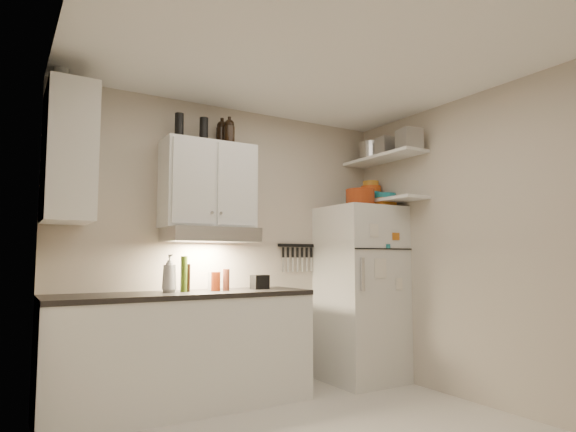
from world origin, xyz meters
TOP-DOWN VIEW (x-y plane):
  - ceiling at (0.00, 0.00)m, footprint 3.20×3.00m
  - back_wall at (0.00, 1.51)m, footprint 3.20×0.02m
  - left_wall at (-1.61, 0.00)m, footprint 0.02×3.00m
  - right_wall at (1.61, 0.00)m, footprint 0.02×3.00m
  - base_cabinet at (-0.55, 1.20)m, footprint 2.10×0.60m
  - countertop at (-0.55, 1.20)m, footprint 2.10×0.62m
  - upper_cabinet at (-0.30, 1.33)m, footprint 0.80×0.33m
  - side_cabinet at (-1.44, 1.20)m, footprint 0.33×0.55m
  - range_hood at (-0.30, 1.27)m, footprint 0.76×0.46m
  - fridge at (1.25, 1.16)m, footprint 0.70×0.68m
  - shelf_hi at (1.45, 1.02)m, footprint 0.30×0.95m
  - shelf_lo at (1.45, 1.02)m, footprint 0.30×0.95m
  - knife_strip at (0.70, 1.49)m, footprint 0.42×0.02m
  - dutch_oven at (1.16, 1.05)m, footprint 0.36×0.36m
  - book_stack at (1.42, 1.04)m, footprint 0.22×0.26m
  - spice_jar at (1.31, 1.06)m, footprint 0.07×0.07m
  - stock_pot at (1.50, 1.24)m, footprint 0.32×0.32m
  - tin_a at (1.45, 0.97)m, footprint 0.20×0.18m
  - tin_b at (1.44, 0.65)m, footprint 0.22×0.22m
  - bowl_teal at (1.46, 1.28)m, footprint 0.27×0.27m
  - bowl_orange at (1.48, 1.26)m, footprint 0.21×0.21m
  - bowl_yellow at (1.48, 1.26)m, footprint 0.17×0.17m
  - plates at (1.46, 1.04)m, footprint 0.31×0.31m
  - growler_a at (-0.15, 1.40)m, footprint 0.14×0.14m
  - growler_b at (-0.13, 1.27)m, footprint 0.11×0.11m
  - thermos_a at (-0.35, 1.32)m, footprint 0.08×0.08m
  - thermos_b at (-0.58, 1.31)m, footprint 0.10×0.10m
  - side_jar at (-1.50, 1.26)m, footprint 0.13×0.13m
  - soap_bottle at (-0.65, 1.27)m, footprint 0.14×0.14m
  - pepper_mill at (-0.18, 1.20)m, footprint 0.06×0.06m
  - oil_bottle at (-0.54, 1.23)m, footprint 0.07×0.07m
  - vinegar_bottle at (-0.51, 1.24)m, footprint 0.06×0.06m
  - clear_bottle at (-0.26, 1.34)m, footprint 0.07×0.07m
  - red_jar at (-0.27, 1.22)m, footprint 0.10×0.10m
  - caddy at (0.16, 1.23)m, footprint 0.15×0.12m

SIDE VIEW (x-z plane):
  - base_cabinet at x=-0.55m, z-range 0.00..0.88m
  - fridge at x=1.25m, z-range 0.00..1.70m
  - countertop at x=-0.55m, z-range 0.88..0.92m
  - caddy at x=0.16m, z-range 0.92..1.04m
  - clear_bottle at x=-0.26m, z-range 0.92..1.08m
  - red_jar at x=-0.27m, z-range 0.92..1.08m
  - pepper_mill at x=-0.18m, z-range 0.92..1.10m
  - vinegar_bottle at x=-0.51m, z-range 0.92..1.15m
  - oil_bottle at x=-0.54m, z-range 0.92..1.21m
  - soap_bottle at x=-0.65m, z-range 0.92..1.26m
  - back_wall at x=0.00m, z-range 0.00..2.60m
  - left_wall at x=-1.61m, z-range 0.00..2.60m
  - right_wall at x=1.61m, z-range 0.00..2.60m
  - knife_strip at x=0.70m, z-range 1.31..1.33m
  - range_hood at x=-0.30m, z-range 1.33..1.45m
  - book_stack at x=1.42m, z-range 1.70..1.78m
  - spice_jar at x=1.31m, z-range 1.70..1.79m
  - shelf_lo at x=1.45m, z-range 1.75..1.77m
  - dutch_oven at x=1.16m, z-range 1.70..1.86m
  - plates at x=1.46m, z-range 1.77..1.84m
  - upper_cabinet at x=-0.30m, z-range 1.45..2.20m
  - bowl_teal at x=1.46m, z-range 1.77..1.88m
  - bowl_orange at x=1.48m, z-range 1.88..1.95m
  - side_cabinet at x=-1.44m, z-range 1.45..2.45m
  - bowl_yellow at x=1.48m, z-range 1.95..2.00m
  - shelf_hi at x=1.45m, z-range 2.19..2.22m
  - tin_a at x=1.45m, z-range 2.21..2.40m
  - thermos_b at x=-0.58m, z-range 2.20..2.42m
  - thermos_a at x=-0.35m, z-range 2.20..2.42m
  - tin_b at x=1.44m, z-range 2.21..2.41m
  - stock_pot at x=1.50m, z-range 2.21..2.41m
  - growler_b at x=-0.13m, z-range 2.20..2.43m
  - growler_a at x=-0.15m, z-range 2.20..2.45m
  - side_jar at x=-1.50m, z-range 2.45..2.60m
  - ceiling at x=0.00m, z-range 2.60..2.62m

